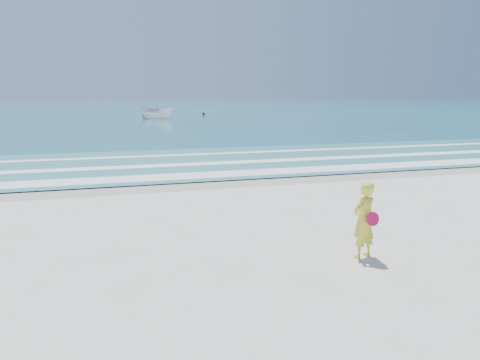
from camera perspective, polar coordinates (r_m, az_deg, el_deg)
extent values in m
plane|color=silver|center=(8.42, 7.28, -11.56)|extent=(400.00, 400.00, 0.00)
cube|color=#B2A893|center=(16.72, -5.44, -0.39)|extent=(400.00, 2.40, 0.00)
cube|color=#19727F|center=(112.19, -15.51, 8.54)|extent=(400.00, 190.00, 0.04)
cube|color=#59B7AD|center=(21.57, -8.13, 2.12)|extent=(400.00, 10.00, 0.01)
cube|color=white|center=(17.97, -6.28, 0.52)|extent=(400.00, 1.40, 0.01)
cube|color=white|center=(20.79, -7.79, 1.84)|extent=(400.00, 0.90, 0.01)
cube|color=white|center=(24.02, -9.07, 2.97)|extent=(400.00, 0.60, 0.01)
imported|color=silver|center=(58.88, -10.07, 8.14)|extent=(4.62, 3.29, 1.68)
sphere|color=black|center=(69.09, -4.46, 8.06)|extent=(0.37, 0.37, 0.37)
imported|color=yellow|center=(9.34, 14.84, -4.75)|extent=(0.64, 0.52, 1.50)
cylinder|color=#D11251|center=(9.22, 15.87, -4.59)|extent=(0.27, 0.08, 0.27)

